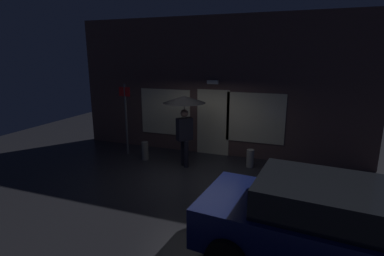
% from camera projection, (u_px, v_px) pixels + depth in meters
% --- Properties ---
extents(ground_plane, '(18.00, 18.00, 0.00)m').
position_uv_depth(ground_plane, '(190.00, 178.00, 8.13)').
color(ground_plane, '#26262B').
extents(building_facade, '(9.84, 0.48, 4.51)m').
position_uv_depth(building_facade, '(215.00, 88.00, 9.74)').
color(building_facade, brown).
rests_on(building_facade, ground).
extents(person_with_umbrella, '(1.24, 1.24, 2.15)m').
position_uv_depth(person_with_umbrella, '(184.00, 110.00, 8.59)').
color(person_with_umbrella, black).
rests_on(person_with_umbrella, ground).
extents(parked_car, '(4.31, 2.26, 1.43)m').
position_uv_depth(parked_car, '(334.00, 227.00, 4.47)').
color(parked_car, navy).
rests_on(parked_car, ground).
extents(street_sign_post, '(0.40, 0.07, 2.39)m').
position_uv_depth(street_sign_post, '(126.00, 115.00, 9.78)').
color(street_sign_post, '#595B60').
rests_on(street_sign_post, ground).
extents(sidewalk_bollard, '(0.22, 0.22, 0.54)m').
position_uv_depth(sidewalk_bollard, '(250.00, 158.00, 8.87)').
color(sidewalk_bollard, '#9E998E').
rests_on(sidewalk_bollard, ground).
extents(sidewalk_bollard_2, '(0.21, 0.21, 0.59)m').
position_uv_depth(sidewalk_bollard_2, '(145.00, 151.00, 9.48)').
color(sidewalk_bollard_2, slate).
rests_on(sidewalk_bollard_2, ground).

